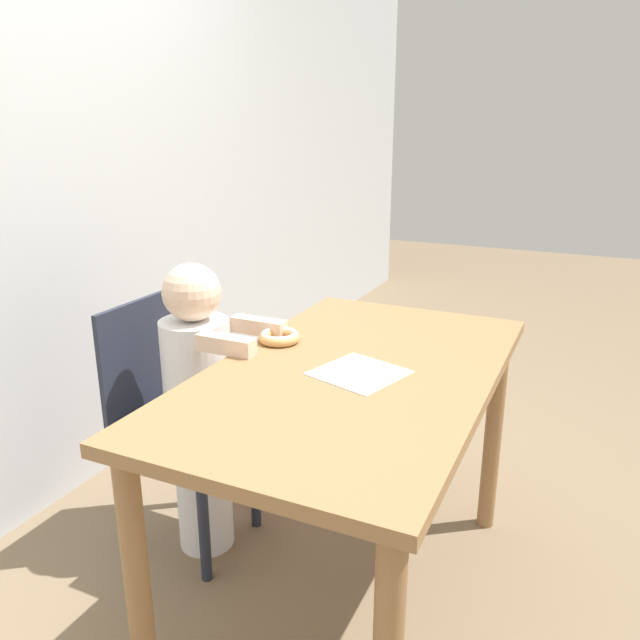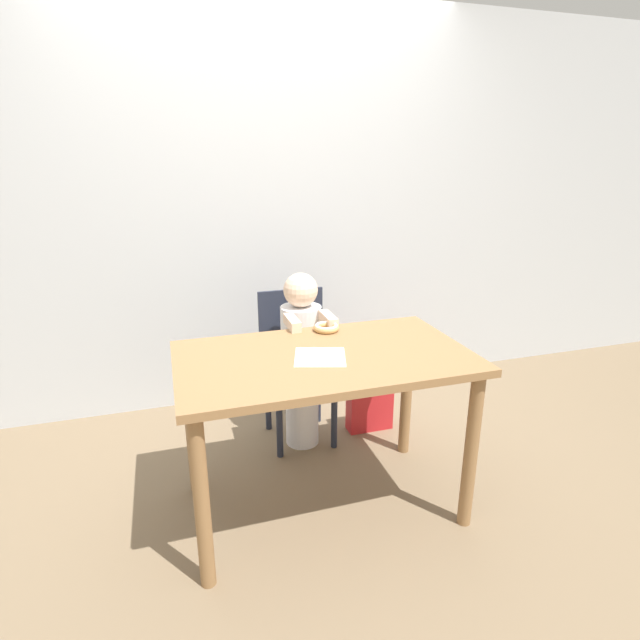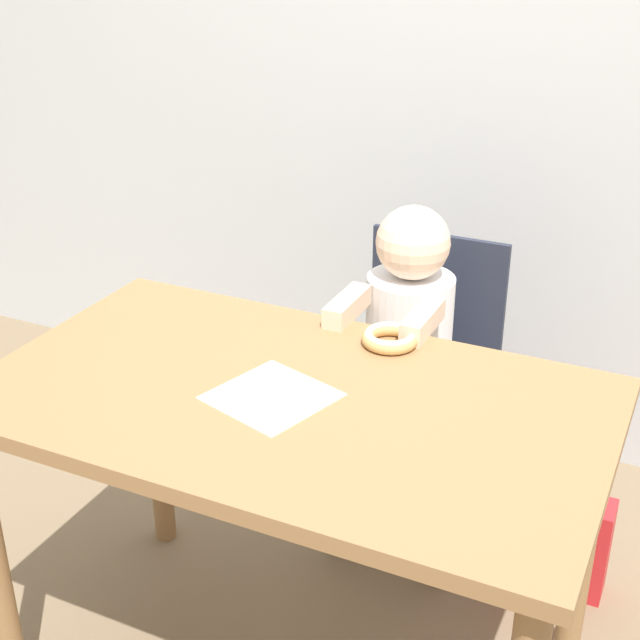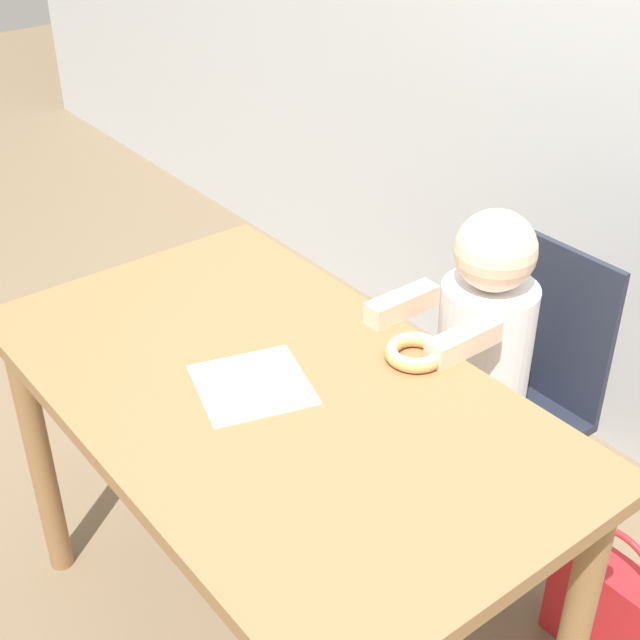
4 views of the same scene
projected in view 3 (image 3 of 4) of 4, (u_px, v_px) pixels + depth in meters
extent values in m
cube|color=silver|center=(484.00, 57.00, 2.62)|extent=(8.00, 0.05, 2.50)
cube|color=olive|center=(290.00, 401.00, 1.79)|extent=(1.26, 0.73, 0.03)
cylinder|color=olive|center=(156.00, 426.00, 2.43)|extent=(0.06, 0.06, 0.74)
cylinder|color=olive|center=(582.00, 544.00, 1.99)|extent=(0.06, 0.06, 0.74)
cube|color=#232838|center=(411.00, 406.00, 2.42)|extent=(0.38, 0.38, 0.03)
cube|color=#232838|center=(436.00, 306.00, 2.47)|extent=(0.38, 0.02, 0.42)
cylinder|color=#232838|center=(334.00, 488.00, 2.45)|extent=(0.04, 0.04, 0.42)
cylinder|color=#232838|center=(444.00, 519.00, 2.32)|extent=(0.04, 0.04, 0.42)
cylinder|color=#232838|center=(376.00, 433.00, 2.70)|extent=(0.04, 0.04, 0.42)
cylinder|color=#232838|center=(477.00, 458.00, 2.58)|extent=(0.04, 0.04, 0.42)
cylinder|color=white|center=(402.00, 478.00, 2.47)|extent=(0.19, 0.19, 0.44)
cylinder|color=white|center=(408.00, 346.00, 2.29)|extent=(0.22, 0.22, 0.38)
sphere|color=beige|center=(413.00, 243.00, 2.17)|extent=(0.18, 0.18, 0.18)
cube|color=beige|center=(347.00, 306.00, 2.11)|extent=(0.05, 0.18, 0.05)
cube|color=beige|center=(423.00, 321.00, 2.03)|extent=(0.05, 0.18, 0.05)
torus|color=tan|center=(390.00, 339.00, 1.97)|extent=(0.13, 0.13, 0.03)
torus|color=white|center=(390.00, 335.00, 1.97)|extent=(0.11, 0.11, 0.02)
cube|color=white|center=(272.00, 396.00, 1.77)|extent=(0.27, 0.27, 0.00)
cube|color=red|center=(556.00, 539.00, 2.36)|extent=(0.27, 0.10, 0.28)
torus|color=red|center=(562.00, 497.00, 2.30)|extent=(0.22, 0.02, 0.22)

